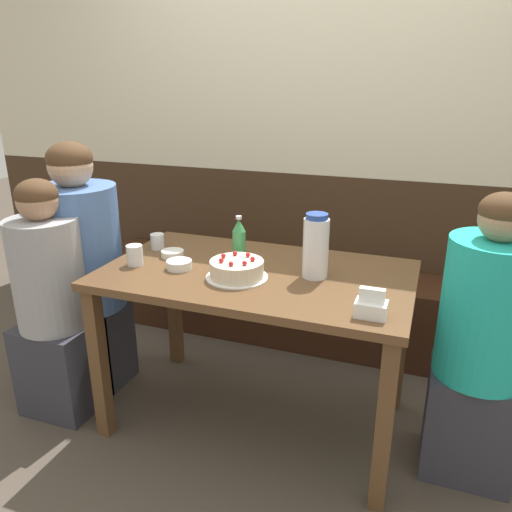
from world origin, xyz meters
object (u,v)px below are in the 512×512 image
at_px(person_teal_shirt, 481,349).
at_px(bowl_soup_white, 173,254).
at_px(birthday_cake, 237,269).
at_px(person_grey_tee, 53,308).
at_px(napkin_holder, 371,306).
at_px(bowl_rice_small, 179,265).
at_px(glass_tumbler_short, 135,255).
at_px(glass_water_tall, 157,241).
at_px(person_pale_blue_shirt, 84,269).
at_px(soju_bottle, 239,240).
at_px(water_pitcher, 316,246).
at_px(bench_seat, 303,305).

bearing_deg(person_teal_shirt, bowl_soup_white, -1.49).
distance_m(birthday_cake, person_grey_tee, 0.92).
bearing_deg(napkin_holder, bowl_rice_small, 168.06).
xyz_separation_m(glass_tumbler_short, person_teal_shirt, (1.45, 0.11, -0.24)).
relative_size(glass_water_tall, person_pale_blue_shirt, 0.06).
xyz_separation_m(glass_water_tall, person_pale_blue_shirt, (-0.37, -0.11, -0.15)).
relative_size(napkin_holder, glass_tumbler_short, 1.21).
xyz_separation_m(soju_bottle, person_grey_tee, (-0.81, -0.31, -0.33)).
height_order(water_pitcher, bowl_soup_white, water_pitcher).
distance_m(soju_bottle, napkin_holder, 0.73).
distance_m(bench_seat, person_pale_blue_shirt, 1.30).
bearing_deg(bowl_soup_white, person_grey_tee, -151.25).
bearing_deg(soju_bottle, bench_seat, 81.53).
relative_size(birthday_cake, napkin_holder, 2.36).
xyz_separation_m(bowl_rice_small, glass_tumbler_short, (-0.21, -0.02, 0.03)).
relative_size(bench_seat, birthday_cake, 10.12).
bearing_deg(birthday_cake, soju_bottle, 108.88).
height_order(napkin_holder, glass_water_tall, napkin_holder).
xyz_separation_m(bowl_soup_white, bowl_rice_small, (0.10, -0.13, 0.00)).
distance_m(water_pitcher, person_pale_blue_shirt, 1.20).
relative_size(bowl_soup_white, person_teal_shirt, 0.09).
xyz_separation_m(bench_seat, birthday_cake, (-0.05, -0.93, 0.56)).
height_order(person_pale_blue_shirt, person_grey_tee, person_pale_blue_shirt).
bearing_deg(bowl_rice_small, person_pale_blue_shirt, 171.13).
bearing_deg(person_teal_shirt, water_pitcher, -2.03).
height_order(water_pitcher, bowl_rice_small, water_pitcher).
bearing_deg(person_teal_shirt, bowl_rice_small, 4.21).
height_order(glass_water_tall, person_grey_tee, person_grey_tee).
distance_m(glass_water_tall, person_grey_tee, 0.57).
bearing_deg(bowl_rice_small, soju_bottle, 38.40).
xyz_separation_m(glass_water_tall, person_teal_shirt, (1.48, -0.11, -0.24)).
bearing_deg(bowl_soup_white, bench_seat, 61.57).
distance_m(glass_water_tall, glass_tumbler_short, 0.23).
xyz_separation_m(bench_seat, napkin_holder, (0.52, -1.10, 0.57)).
height_order(glass_tumbler_short, person_grey_tee, person_grey_tee).
relative_size(napkin_holder, bowl_rice_small, 0.99).
height_order(water_pitcher, glass_water_tall, water_pitcher).
height_order(birthday_cake, bowl_soup_white, birthday_cake).
bearing_deg(napkin_holder, person_grey_tee, 178.57).
relative_size(person_pale_blue_shirt, person_grey_tee, 1.11).
xyz_separation_m(bench_seat, glass_tumbler_short, (-0.53, -0.94, 0.57)).
height_order(bench_seat, napkin_holder, napkin_holder).
bearing_deg(glass_water_tall, water_pitcher, -6.46).
height_order(bowl_rice_small, person_teal_shirt, person_teal_shirt).
distance_m(birthday_cake, bowl_rice_small, 0.28).
xyz_separation_m(water_pitcher, glass_water_tall, (-0.80, 0.09, -0.10)).
bearing_deg(soju_bottle, bowl_rice_small, -141.60).
xyz_separation_m(water_pitcher, napkin_holder, (0.27, -0.29, -0.09)).
bearing_deg(soju_bottle, person_teal_shirt, -4.29).
bearing_deg(water_pitcher, bowl_soup_white, 179.05).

